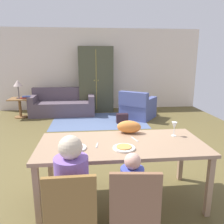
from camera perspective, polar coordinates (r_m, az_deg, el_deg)
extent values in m
cube|color=brown|center=(4.93, -1.03, -7.26)|extent=(6.84, 6.35, 0.02)
cube|color=beige|center=(7.84, -3.09, 10.68)|extent=(6.84, 0.10, 2.70)
cube|color=#9C7B5E|center=(2.71, 2.47, -8.23)|extent=(1.97, 0.91, 0.04)
cube|color=#9C7B5E|center=(2.57, -18.42, -19.80)|extent=(0.06, 0.06, 0.72)
cube|color=#9C7B5E|center=(2.83, 23.46, -17.02)|extent=(0.06, 0.06, 0.72)
cube|color=#9C7B5E|center=(3.25, -15.45, -12.22)|extent=(0.06, 0.06, 0.72)
cube|color=#9C7B5E|center=(3.45, 17.09, -10.74)|extent=(0.06, 0.06, 0.72)
cylinder|color=white|center=(2.57, -9.34, -8.98)|extent=(0.25, 0.25, 0.02)
cylinder|color=#DD974F|center=(2.56, -9.35, -8.67)|extent=(0.17, 0.17, 0.01)
cylinder|color=white|center=(2.53, 3.06, -9.13)|extent=(0.25, 0.25, 0.02)
cylinder|color=#DB9146|center=(2.53, 3.07, -8.81)|extent=(0.17, 0.17, 0.01)
cylinder|color=silver|center=(3.04, 15.38, -5.79)|extent=(0.06, 0.06, 0.01)
cylinder|color=silver|center=(3.03, 15.44, -4.93)|extent=(0.01, 0.01, 0.09)
cone|color=silver|center=(3.00, 15.55, -3.30)|extent=(0.07, 0.07, 0.09)
cube|color=silver|center=(2.63, -3.83, -8.40)|extent=(0.04, 0.15, 0.01)
cube|color=silver|center=(2.82, 5.77, -6.88)|extent=(0.06, 0.17, 0.01)
cube|color=olive|center=(2.20, -9.96, -23.40)|extent=(0.42, 0.42, 0.04)
cube|color=olive|center=(1.91, -10.63, -21.30)|extent=(0.42, 0.04, 0.42)
cube|color=olive|center=(2.48, -4.86, -25.00)|extent=(0.04, 0.04, 0.41)
cube|color=olive|center=(2.50, -14.00, -24.98)|extent=(0.04, 0.04, 0.41)
cube|color=#3D3743|center=(2.44, -9.51, -25.28)|extent=(0.26, 0.34, 0.45)
cylinder|color=#855FB9|center=(2.11, -10.13, -16.98)|extent=(0.30, 0.30, 0.46)
sphere|color=beige|center=(1.97, -10.53, -8.81)|extent=(0.21, 0.21, 0.21)
cube|color=brown|center=(2.22, 5.31, -22.77)|extent=(0.46, 0.46, 0.04)
cube|color=brown|center=(1.94, 5.95, -20.61)|extent=(0.42, 0.09, 0.42)
cube|color=brown|center=(2.52, 9.29, -24.29)|extent=(0.04, 0.04, 0.41)
cube|color=brown|center=(2.50, 0.28, -24.53)|extent=(0.04, 0.04, 0.41)
cube|color=#373041|center=(2.44, 4.77, -25.02)|extent=(0.21, 0.26, 0.45)
cylinder|color=#414CB1|center=(2.17, 5.10, -17.89)|extent=(0.22, 0.22, 0.33)
sphere|color=#EAAF99|center=(2.06, 5.24, -12.33)|extent=(0.15, 0.15, 0.15)
ellipsoid|color=orange|center=(3.03, 4.35, -3.78)|extent=(0.35, 0.22, 0.17)
cube|color=slate|center=(6.43, -3.41, -2.15)|extent=(2.60, 1.80, 0.01)
cube|color=#544651|center=(7.20, -12.32, 0.96)|extent=(1.96, 0.84, 0.42)
cube|color=#544651|center=(7.46, -12.20, 4.61)|extent=(1.96, 0.20, 0.40)
cube|color=#544651|center=(7.30, -19.39, 3.15)|extent=(0.18, 0.84, 0.20)
cube|color=#544651|center=(7.09, -5.30, 3.58)|extent=(0.18, 0.84, 0.20)
cube|color=#4A548F|center=(6.72, 6.62, 0.29)|extent=(1.18, 1.18, 0.42)
cube|color=#4A548F|center=(6.33, 5.45, 3.29)|extent=(0.80, 0.67, 0.40)
cube|color=#4A548F|center=(6.53, 9.37, 2.59)|extent=(0.65, 0.78, 0.20)
cube|color=#4A548F|center=(6.80, 4.11, 3.17)|extent=(0.65, 0.78, 0.20)
cube|color=#42432D|center=(7.47, -4.10, 8.22)|extent=(1.10, 0.56, 2.10)
cube|color=#AC9138|center=(7.19, -4.03, 8.01)|extent=(0.02, 0.01, 1.89)
sphere|color=#AC9138|center=(7.18, -4.51, 7.99)|extent=(0.04, 0.04, 0.04)
sphere|color=#AC9138|center=(7.18, -3.54, 8.01)|extent=(0.04, 0.04, 0.04)
cube|color=brown|center=(7.19, -22.49, 3.10)|extent=(0.56, 0.56, 0.03)
cylinder|color=brown|center=(7.24, -22.29, 0.85)|extent=(0.08, 0.08, 0.55)
cylinder|color=brown|center=(7.30, -22.10, -1.14)|extent=(0.36, 0.36, 0.03)
cylinder|color=#423940|center=(7.19, -22.51, 3.30)|extent=(0.16, 0.16, 0.02)
cylinder|color=#423940|center=(7.16, -22.64, 4.72)|extent=(0.02, 0.02, 0.34)
cone|color=#C1A89E|center=(7.13, -22.83, 6.78)|extent=(0.26, 0.26, 0.18)
cube|color=#A4382A|center=(7.11, -21.33, 3.34)|extent=(0.22, 0.16, 0.03)
cube|color=#344580|center=(7.17, -20.91, 3.68)|extent=(0.22, 0.16, 0.03)
cube|color=#2F1C23|center=(6.16, 2.59, -1.62)|extent=(0.32, 0.16, 0.26)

